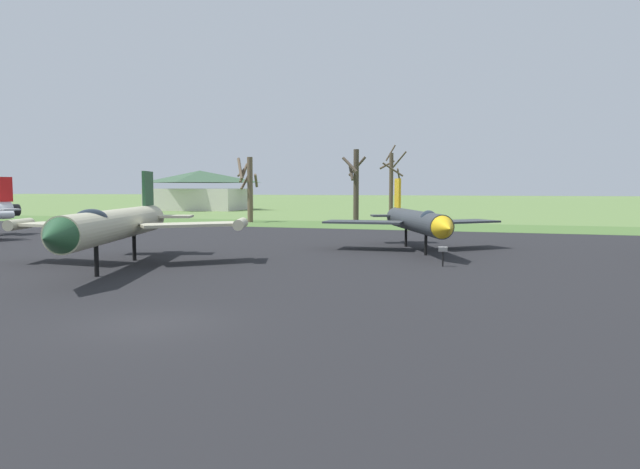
% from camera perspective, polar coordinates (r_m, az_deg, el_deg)
% --- Properties ---
extents(ground_plane, '(600.00, 600.00, 0.00)m').
position_cam_1_polar(ground_plane, '(18.30, -16.26, -8.40)').
color(ground_plane, '#607F42').
extents(asphalt_apron, '(104.44, 50.26, 0.05)m').
position_cam_1_polar(asphalt_apron, '(31.68, -0.59, -2.74)').
color(asphalt_apron, black).
rests_on(asphalt_apron, ground).
extents(grass_verge_strip, '(164.44, 12.00, 0.06)m').
position_cam_1_polar(grass_verge_strip, '(61.84, 8.81, 0.78)').
color(grass_verge_strip, '#4D7034').
rests_on(grass_verge_strip, ground).
extents(jet_fighter_front_left, '(10.97, 13.08, 4.72)m').
position_cam_1_polar(jet_fighter_front_left, '(37.57, 9.31, 1.33)').
color(jet_fighter_front_left, '#33383D').
rests_on(jet_fighter_front_left, ground).
extents(info_placard_front_left, '(0.49, 0.32, 1.07)m').
position_cam_1_polar(info_placard_front_left, '(30.49, 11.82, -1.92)').
color(info_placard_front_left, black).
rests_on(info_placard_front_left, ground).
extents(jet_fighter_front_right, '(12.50, 15.21, 5.02)m').
position_cam_1_polar(jet_fighter_front_right, '(30.87, -19.18, 0.96)').
color(jet_fighter_front_right, '#B7B293').
rests_on(jet_fighter_front_right, ground).
extents(bare_tree_far_left, '(2.84, 2.99, 7.59)m').
position_cam_1_polar(bare_tree_far_left, '(68.86, -6.94, 4.72)').
color(bare_tree_far_left, brown).
rests_on(bare_tree_far_left, ground).
extents(bare_tree_left_of_center, '(2.59, 2.90, 8.54)m').
position_cam_1_polar(bare_tree_left_of_center, '(69.57, 3.46, 5.06)').
color(bare_tree_left_of_center, '#42382D').
rests_on(bare_tree_left_of_center, ground).
extents(bare_tree_center, '(3.10, 3.27, 8.87)m').
position_cam_1_polar(bare_tree_center, '(66.75, 6.96, 4.92)').
color(bare_tree_center, brown).
rests_on(bare_tree_center, ground).
extents(visitor_building, '(18.40, 16.33, 7.21)m').
position_cam_1_polar(visitor_building, '(110.92, -11.56, 4.20)').
color(visitor_building, beige).
rests_on(visitor_building, ground).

